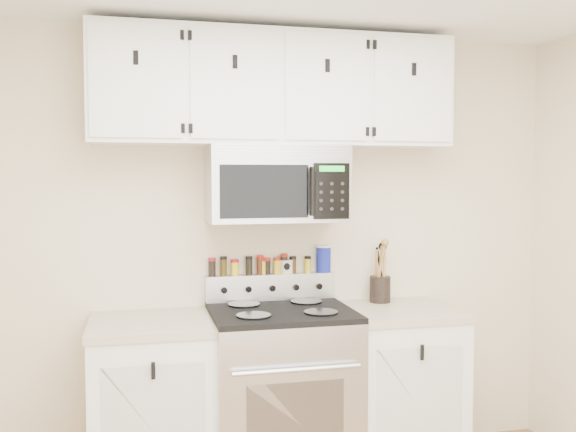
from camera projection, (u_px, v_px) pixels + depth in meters
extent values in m
cube|color=beige|center=(269.00, 248.00, 3.76)|extent=(3.50, 0.01, 2.50)
cube|color=#B7B7BA|center=(281.00, 398.00, 3.50)|extent=(0.76, 0.65, 0.92)
cube|color=black|center=(295.00, 421.00, 3.19)|extent=(0.50, 0.02, 0.40)
cube|color=black|center=(281.00, 312.00, 3.47)|extent=(0.76, 0.65, 0.03)
cube|color=#B7B7BA|center=(271.00, 287.00, 3.74)|extent=(0.76, 0.08, 0.15)
cylinder|color=black|center=(254.00, 316.00, 3.28)|extent=(0.18, 0.18, 0.01)
cylinder|color=black|center=(321.00, 312.00, 3.37)|extent=(0.18, 0.18, 0.01)
cylinder|color=black|center=(244.00, 304.00, 3.57)|extent=(0.18, 0.18, 0.01)
cylinder|color=black|center=(306.00, 302.00, 3.66)|extent=(0.18, 0.18, 0.01)
cube|color=white|center=(152.00, 410.00, 3.37)|extent=(0.62, 0.60, 0.88)
cube|color=tan|center=(151.00, 324.00, 3.34)|extent=(0.64, 0.62, 0.04)
cube|color=white|center=(397.00, 390.00, 3.68)|extent=(0.62, 0.60, 0.88)
cube|color=tan|center=(398.00, 311.00, 3.66)|extent=(0.64, 0.62, 0.04)
cube|color=#9E9EA3|center=(276.00, 183.00, 3.56)|extent=(0.76, 0.38, 0.42)
cube|color=#B7B7BA|center=(284.00, 151.00, 3.36)|extent=(0.73, 0.01, 0.08)
cube|color=black|center=(265.00, 191.00, 3.35)|extent=(0.47, 0.01, 0.28)
cube|color=black|center=(331.00, 191.00, 3.43)|extent=(0.20, 0.01, 0.30)
cylinder|color=black|center=(313.00, 191.00, 3.37)|extent=(0.03, 0.03, 0.26)
cube|color=white|center=(275.00, 90.00, 3.55)|extent=(2.00, 0.33, 0.62)
cube|color=white|center=(136.00, 80.00, 3.21)|extent=(0.46, 0.01, 0.57)
cube|color=black|center=(136.00, 58.00, 3.20)|extent=(0.02, 0.01, 0.07)
cube|color=white|center=(235.00, 84.00, 3.33)|extent=(0.46, 0.01, 0.57)
cube|color=black|center=(235.00, 62.00, 3.32)|extent=(0.03, 0.01, 0.07)
cube|color=white|center=(327.00, 87.00, 3.44)|extent=(0.46, 0.01, 0.57)
cube|color=black|center=(328.00, 66.00, 3.43)|extent=(0.03, 0.01, 0.07)
cube|color=white|center=(413.00, 90.00, 3.56)|extent=(0.46, 0.01, 0.57)
cube|color=black|center=(414.00, 69.00, 3.55)|extent=(0.02, 0.01, 0.07)
cylinder|color=black|center=(380.00, 289.00, 3.82)|extent=(0.12, 0.12, 0.15)
cylinder|color=olive|center=(380.00, 270.00, 3.81)|extent=(0.01, 0.01, 0.29)
cylinder|color=olive|center=(384.00, 268.00, 3.81)|extent=(0.01, 0.01, 0.31)
cylinder|color=olive|center=(376.00, 271.00, 3.82)|extent=(0.01, 0.01, 0.27)
cylinder|color=black|center=(381.00, 270.00, 3.83)|extent=(0.01, 0.01, 0.28)
cylinder|color=olive|center=(380.00, 269.00, 3.79)|extent=(0.01, 0.01, 0.30)
cube|color=silver|center=(286.00, 267.00, 3.76)|extent=(0.08, 0.08, 0.08)
cylinder|color=#16219B|center=(324.00, 260.00, 3.81)|extent=(0.09, 0.09, 0.15)
cylinder|color=white|center=(324.00, 246.00, 3.80)|extent=(0.09, 0.09, 0.01)
cylinder|color=black|center=(212.00, 268.00, 3.66)|extent=(0.04, 0.04, 0.09)
cylinder|color=#AE0D1F|center=(212.00, 259.00, 3.65)|extent=(0.04, 0.04, 0.02)
cylinder|color=#402F0F|center=(224.00, 267.00, 3.67)|extent=(0.04, 0.04, 0.10)
cylinder|color=black|center=(223.00, 258.00, 3.67)|extent=(0.04, 0.04, 0.02)
cylinder|color=yellow|center=(235.00, 269.00, 3.69)|extent=(0.04, 0.04, 0.08)
cylinder|color=#B40D1F|center=(235.00, 261.00, 3.68)|extent=(0.05, 0.05, 0.02)
cylinder|color=black|center=(249.00, 267.00, 3.71)|extent=(0.04, 0.04, 0.09)
cylinder|color=black|center=(249.00, 258.00, 3.70)|extent=(0.04, 0.04, 0.02)
cylinder|color=#421F0F|center=(260.00, 266.00, 3.72)|extent=(0.04, 0.04, 0.10)
cylinder|color=#B0160D|center=(260.00, 257.00, 3.72)|extent=(0.04, 0.04, 0.02)
cylinder|color=gold|center=(263.00, 268.00, 3.72)|extent=(0.04, 0.04, 0.08)
cylinder|color=#A50C1A|center=(263.00, 260.00, 3.72)|extent=(0.04, 0.04, 0.02)
cylinder|color=black|center=(267.00, 267.00, 3.73)|extent=(0.04, 0.04, 0.08)
cylinder|color=#B01D0D|center=(267.00, 259.00, 3.73)|extent=(0.04, 0.04, 0.02)
cylinder|color=gold|center=(277.00, 267.00, 3.74)|extent=(0.04, 0.04, 0.08)
cylinder|color=#9B1D0B|center=(277.00, 259.00, 3.74)|extent=(0.04, 0.04, 0.02)
cylinder|color=black|center=(284.00, 265.00, 3.75)|extent=(0.04, 0.04, 0.10)
cylinder|color=maroon|center=(284.00, 255.00, 3.75)|extent=(0.04, 0.04, 0.02)
cylinder|color=#3E250E|center=(293.00, 266.00, 3.77)|extent=(0.04, 0.04, 0.09)
cylinder|color=black|center=(293.00, 258.00, 3.76)|extent=(0.04, 0.04, 0.02)
cylinder|color=gold|center=(308.00, 266.00, 3.79)|extent=(0.04, 0.04, 0.08)
cylinder|color=black|center=(308.00, 257.00, 3.78)|extent=(0.04, 0.04, 0.02)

